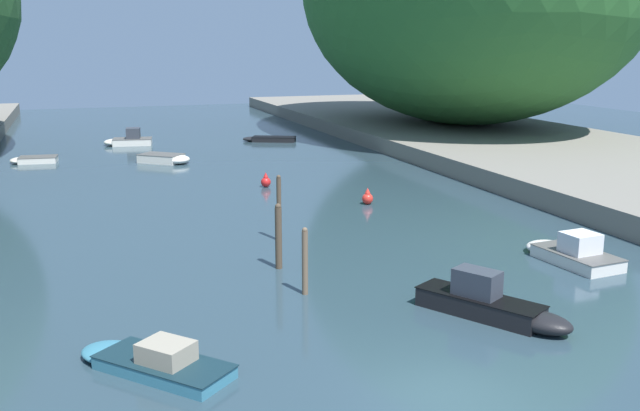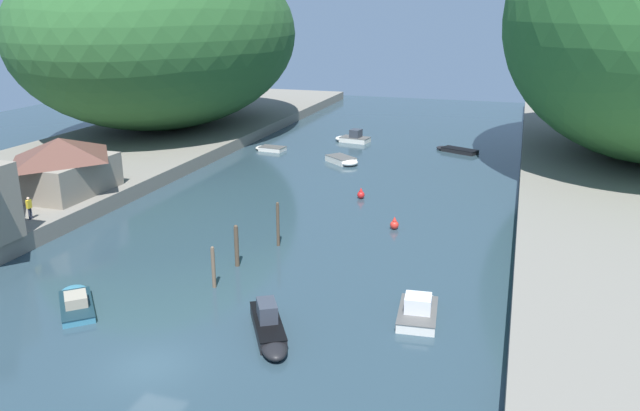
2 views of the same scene
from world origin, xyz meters
name	(u,v)px [view 2 (image 2 of 2)]	position (x,y,z in m)	size (l,w,h in m)	color
water_surface	(333,194)	(0.00, 30.00, 0.00)	(130.00, 130.00, 0.00)	#283D47
left_bank	(82,165)	(-27.07, 30.00, 0.67)	(22.00, 120.00, 1.33)	slate
hillside_left	(164,35)	(-28.17, 49.33, 12.88)	(31.36, 43.90, 23.09)	#285628
boathouse_shed	(62,165)	(-20.30, 19.22, 3.77)	(6.58, 8.58, 4.69)	gray
boat_cabin_cruiser	(269,328)	(4.31, 4.37, 0.50)	(4.01, 5.57, 1.65)	black
boat_open_rowboat	(344,160)	(-2.30, 41.61, 0.34)	(4.45, 4.17, 0.69)	silver
boat_small_dinghy	(76,302)	(-7.44, 4.19, 0.30)	(4.68, 4.96, 1.00)	teal
boat_navy_launch	(455,150)	(8.61, 51.19, 0.24)	(5.38, 3.60, 0.48)	black
boat_red_skiff	(352,138)	(-4.45, 53.10, 0.48)	(4.68, 2.74, 1.61)	silver
boat_white_cruiser	(418,308)	(11.20, 9.10, 0.43)	(2.41, 4.82, 1.43)	silver
boat_far_upstream	(269,148)	(-12.51, 45.21, 0.24)	(3.77, 2.20, 0.49)	silver
mooring_post_nearest	(213,267)	(-1.15, 8.90, 1.34)	(0.23, 0.23, 2.66)	brown
mooring_post_second	(237,245)	(-1.23, 12.33, 1.43)	(0.29, 0.29, 2.85)	#4C3D2D
mooring_post_middle	(278,224)	(-0.01, 16.56, 1.63)	(0.23, 0.23, 3.25)	#4C3D2D
channel_buoy_near	(361,194)	(2.73, 29.55, 0.39)	(0.66, 0.66, 1.00)	red
channel_buoy_far	(394,224)	(7.16, 22.55, 0.39)	(0.67, 0.67, 1.00)	red
person_on_quay	(29,206)	(-18.06, 12.77, 2.31)	(0.24, 0.39, 1.69)	#282D3D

